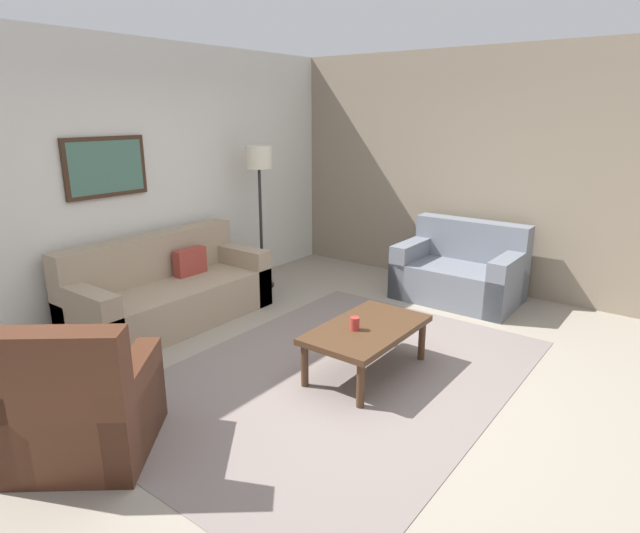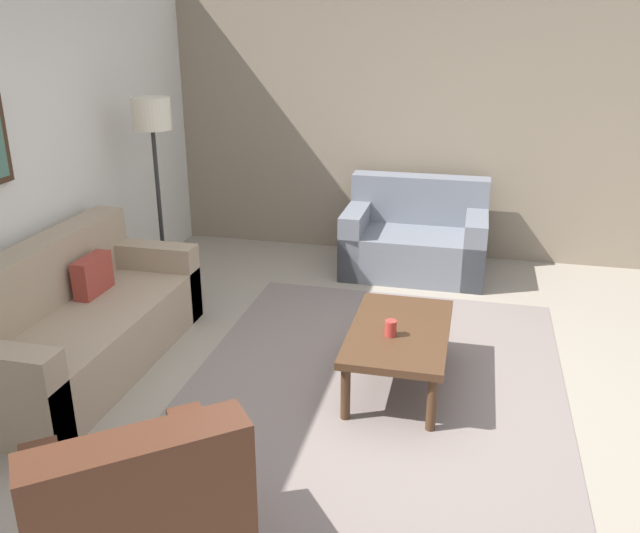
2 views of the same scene
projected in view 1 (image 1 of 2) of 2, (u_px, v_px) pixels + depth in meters
ground_plane at (337, 377)px, 4.34m from camera, size 8.00×8.00×0.00m
rear_partition at (132, 181)px, 5.45m from camera, size 6.00×0.12×2.80m
stone_feature_panel at (485, 172)px, 6.24m from camera, size 0.12×5.20×2.80m
area_rug at (337, 377)px, 4.34m from camera, size 3.53×2.49×0.01m
couch_main at (166, 293)px, 5.43m from camera, size 2.04×0.88×0.88m
couch_loveseat at (462, 273)px, 6.11m from camera, size 0.88×1.33×0.88m
armchair_leather at (79, 413)px, 3.26m from camera, size 1.12×1.12×0.95m
coffee_table at (367, 332)px, 4.32m from camera, size 1.10×0.64×0.41m
cup at (355, 323)px, 4.23m from camera, size 0.08×0.08×0.10m
lamp_standing at (259, 172)px, 6.20m from camera, size 0.32×0.32×1.71m
framed_artwork at (106, 167)px, 5.10m from camera, size 0.85×0.04×0.57m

